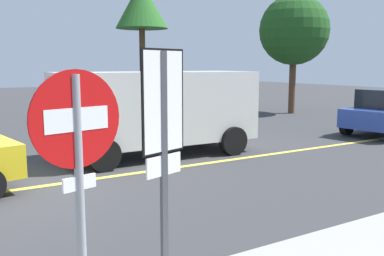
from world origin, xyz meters
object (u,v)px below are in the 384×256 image
speed_limit_sign (163,129)px  tree_right_verge (294,30)px  stop_sign (79,166)px  white_van (157,107)px  tree_left_verge (142,6)px

speed_limit_sign → tree_right_verge: size_ratio=0.44×
stop_sign → tree_right_verge: bearing=41.1°
white_van → tree_left_verge: (2.55, 6.66, 3.54)m
tree_left_verge → tree_right_verge: (7.47, -1.23, -0.77)m
white_van → tree_right_verge: 11.72m
speed_limit_sign → tree_right_verge: tree_right_verge is taller
stop_sign → tree_right_verge: 18.64m
white_van → tree_left_verge: bearing=69.1°
stop_sign → tree_right_verge: tree_right_verge is taller
tree_right_verge → stop_sign: bearing=-138.9°
speed_limit_sign → tree_left_verge: size_ratio=0.43×
speed_limit_sign → tree_left_verge: 14.46m
tree_left_verge → tree_right_verge: 7.60m
speed_limit_sign → white_van: bearing=64.8°
speed_limit_sign → tree_right_verge: (13.00, 11.78, 2.28)m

